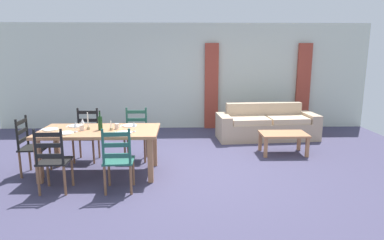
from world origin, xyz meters
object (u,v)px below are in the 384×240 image
at_px(dining_chair_far_right, 136,134).
at_px(wine_glass_near_right, 134,125).
at_px(dining_chair_near_right, 118,160).
at_px(coffee_table, 283,136).
at_px(wine_glass_far_left, 82,121).
at_px(coffee_cup_secondary, 82,128).
at_px(dining_chair_near_left, 53,160).
at_px(wine_bottle, 100,123).
at_px(dining_chair_head_west, 31,146).
at_px(dining_table, 100,135).
at_px(couch, 266,126).
at_px(dining_chair_far_left, 87,135).
at_px(coffee_cup_primary, 117,126).
at_px(wine_glass_near_left, 76,125).

bearing_deg(dining_chair_far_right, wine_glass_near_right, -83.43).
relative_size(dining_chair_near_right, coffee_table, 1.07).
xyz_separation_m(wine_glass_far_left, coffee_cup_secondary, (0.04, -0.19, -0.07)).
xyz_separation_m(dining_chair_near_left, wine_bottle, (0.51, 0.69, 0.39)).
relative_size(dining_chair_near_right, coffee_cup_secondary, 10.67).
height_order(dining_chair_head_west, coffee_table, dining_chair_head_west).
bearing_deg(wine_glass_far_left, dining_table, -24.41).
height_order(wine_bottle, coffee_cup_secondary, wine_bottle).
distance_m(dining_chair_far_right, couch, 3.18).
bearing_deg(wine_glass_near_right, dining_chair_near_left, -152.14).
bearing_deg(coffee_table, dining_chair_far_left, -175.91).
height_order(dining_chair_far_right, couch, dining_chair_far_right).
bearing_deg(coffee_cup_primary, wine_glass_near_right, -32.14).
bearing_deg(coffee_cup_secondary, coffee_cup_primary, 10.17).
relative_size(dining_chair_near_left, wine_bottle, 3.04).
bearing_deg(dining_chair_head_west, dining_chair_near_right, -25.66).
distance_m(coffee_cup_secondary, coffee_table, 3.77).
distance_m(dining_chair_near_right, couch, 4.12).
relative_size(wine_glass_near_left, wine_glass_far_left, 1.00).
xyz_separation_m(dining_table, couch, (3.29, 2.22, -0.37)).
xyz_separation_m(dining_chair_head_west, couch, (4.42, 2.21, -0.19)).
relative_size(couch, coffee_table, 2.60).
distance_m(wine_bottle, coffee_cup_primary, 0.27).
distance_m(dining_chair_far_right, wine_glass_near_left, 1.27).
bearing_deg(dining_chair_head_west, dining_chair_far_left, 45.97).
relative_size(dining_table, couch, 0.81).
bearing_deg(coffee_cup_secondary, wine_bottle, 5.97).
relative_size(dining_chair_near_right, wine_glass_near_left, 5.96).
xyz_separation_m(dining_chair_near_left, dining_chair_head_west, (-0.64, 0.74, 0.00)).
bearing_deg(wine_glass_far_left, coffee_table, 13.50).
bearing_deg(wine_glass_far_left, wine_glass_near_right, -18.15).
bearing_deg(dining_chair_far_right, dining_chair_far_left, -178.72).
height_order(wine_glass_near_right, coffee_cup_primary, wine_glass_near_right).
bearing_deg(wine_glass_near_left, couch, 33.13).
xyz_separation_m(dining_chair_far_left, dining_chair_head_west, (-0.70, -0.72, 0.00)).
xyz_separation_m(dining_chair_head_west, wine_bottle, (1.15, -0.05, 0.39)).
distance_m(dining_chair_near_right, wine_glass_far_left, 1.20).
bearing_deg(wine_bottle, coffee_cup_primary, 14.85).
distance_m(dining_chair_near_right, wine_glass_near_right, 0.71).
distance_m(wine_glass_near_left, wine_glass_near_right, 0.91).
xyz_separation_m(dining_chair_far_left, wine_glass_far_left, (0.12, -0.60, 0.38)).
height_order(wine_glass_far_left, coffee_table, wine_glass_far_left).
bearing_deg(coffee_cup_secondary, wine_glass_near_left, -130.11).
bearing_deg(dining_chair_near_right, coffee_table, 30.96).
relative_size(wine_glass_near_left, wine_glass_near_right, 1.00).
height_order(wine_glass_far_left, couch, wine_glass_far_left).
relative_size(dining_chair_head_west, coffee_table, 1.07).
height_order(dining_chair_near_right, wine_glass_far_left, dining_chair_near_right).
distance_m(dining_chair_near_left, coffee_table, 4.19).
relative_size(dining_chair_far_right, coffee_table, 1.07).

